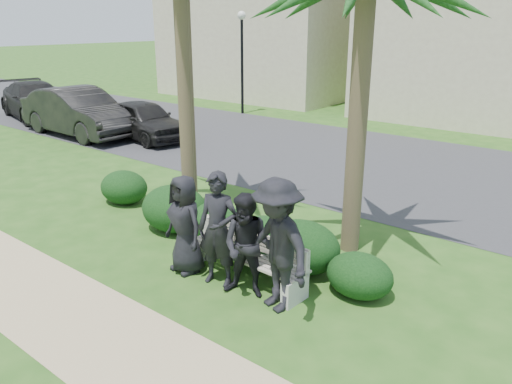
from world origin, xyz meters
TOP-DOWN VIEW (x-y plane):
  - ground at (0.00, 0.00)m, footprint 160.00×160.00m
  - footpath at (0.00, -1.80)m, footprint 30.00×1.60m
  - asphalt_street at (0.00, 8.00)m, footprint 160.00×8.00m
  - stucco_bldg_left at (-12.00, 18.00)m, footprint 10.40×8.40m
  - stucco_bldg_right at (-1.00, 18.00)m, footprint 8.40×8.40m
  - street_lamp at (-9.00, 12.00)m, footprint 0.36×0.36m
  - park_bench at (0.76, 0.51)m, footprint 2.18×0.59m
  - man_a at (-0.18, 0.16)m, footprint 0.86×0.62m
  - man_b at (0.52, 0.19)m, footprint 0.74×0.59m
  - man_c at (1.10, 0.18)m, footprint 0.93×0.82m
  - man_d at (1.63, 0.18)m, footprint 1.40×1.05m
  - hedge_a at (-3.64, 1.55)m, footprint 1.14×0.95m
  - hedge_b at (-1.60, 1.21)m, footprint 1.39×1.15m
  - hedge_c at (-0.65, 1.38)m, footprint 1.10×0.91m
  - hedge_d at (0.70, 1.18)m, footprint 1.28×1.06m
  - hedge_e at (1.26, 1.36)m, footprint 1.31×1.08m
  - hedge_f at (2.38, 1.23)m, footprint 1.02×0.84m
  - car_a at (-8.33, 5.99)m, footprint 4.07×2.14m
  - car_b at (-10.59, 4.94)m, footprint 5.08×1.85m
  - car_c at (-14.97, 5.73)m, footprint 5.42×3.17m

SIDE VIEW (x-z plane):
  - ground at x=0.00m, z-range 0.00..0.00m
  - footpath at x=0.00m, z-range -0.01..0.01m
  - asphalt_street at x=0.00m, z-range -0.01..0.01m
  - hedge_f at x=2.38m, z-range 0.00..0.66m
  - park_bench at x=0.76m, z-range -0.04..0.72m
  - hedge_c at x=-0.65m, z-range 0.00..0.72m
  - hedge_a at x=-3.64m, z-range 0.00..0.75m
  - hedge_d at x=0.70m, z-range 0.00..0.84m
  - hedge_e at x=1.26m, z-range 0.00..0.85m
  - hedge_b at x=-1.60m, z-range 0.00..0.91m
  - car_a at x=-8.33m, z-range 0.00..1.32m
  - car_c at x=-14.97m, z-range 0.00..1.47m
  - man_c at x=1.10m, z-range 0.00..1.58m
  - man_a at x=-0.18m, z-range 0.00..1.62m
  - car_b at x=-10.59m, z-range 0.00..1.66m
  - man_b at x=0.52m, z-range 0.00..1.79m
  - man_d at x=1.63m, z-range 0.00..1.92m
  - street_lamp at x=-9.00m, z-range 0.80..5.09m
  - stucco_bldg_left at x=-12.00m, z-range 0.01..7.31m
  - stucco_bldg_right at x=-1.00m, z-range 0.01..7.31m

